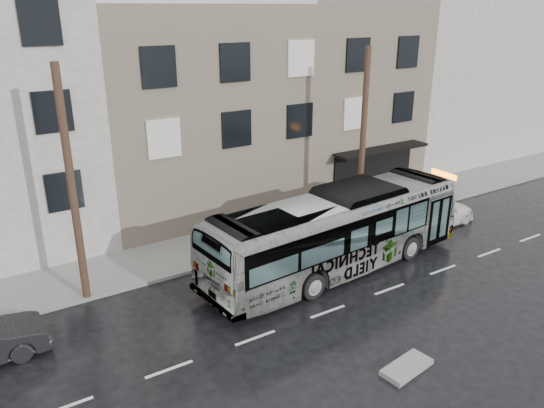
% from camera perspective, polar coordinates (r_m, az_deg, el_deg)
% --- Properties ---
extents(ground, '(120.00, 120.00, 0.00)m').
position_cam_1_polar(ground, '(22.38, 2.04, -8.63)').
color(ground, black).
rests_on(ground, ground).
extents(sidewalk, '(90.00, 3.60, 0.15)m').
position_cam_1_polar(sidewalk, '(26.09, -4.03, -4.03)').
color(sidewalk, gray).
rests_on(sidewalk, ground).
extents(building_taupe, '(20.00, 12.00, 11.00)m').
position_cam_1_polar(building_taupe, '(33.42, -3.08, 11.20)').
color(building_taupe, '#766B5B').
rests_on(building_taupe, ground).
extents(building_filler, '(18.00, 12.00, 12.00)m').
position_cam_1_polar(building_filler, '(45.65, 18.79, 13.32)').
color(building_filler, beige).
rests_on(building_filler, ground).
extents(utility_pole_front, '(0.30, 0.30, 9.00)m').
position_cam_1_polar(utility_pole_front, '(26.92, 9.74, 6.81)').
color(utility_pole_front, '#503528').
rests_on(utility_pole_front, sidewalk).
extents(utility_pole_rear, '(0.30, 0.30, 9.00)m').
position_cam_1_polar(utility_pole_rear, '(20.69, -20.72, 1.59)').
color(utility_pole_rear, '#503528').
rests_on(utility_pole_rear, sidewalk).
extents(sign_post, '(0.06, 0.06, 2.40)m').
position_cam_1_polar(sign_post, '(28.57, 11.00, 0.62)').
color(sign_post, slate).
rests_on(sign_post, sidewalk).
extents(bus, '(12.99, 4.04, 3.56)m').
position_cam_1_polar(bus, '(23.00, 6.95, -2.98)').
color(bus, '#B2B2B2').
rests_on(bus, ground).
extents(white_sedan, '(5.19, 2.46, 1.46)m').
position_cam_1_polar(white_sedan, '(29.02, 17.06, -0.92)').
color(white_sedan, white).
rests_on(white_sedan, ground).
extents(slush_pile, '(1.90, 1.05, 0.18)m').
position_cam_1_polar(slush_pile, '(18.19, 14.28, -16.66)').
color(slush_pile, gray).
rests_on(slush_pile, ground).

